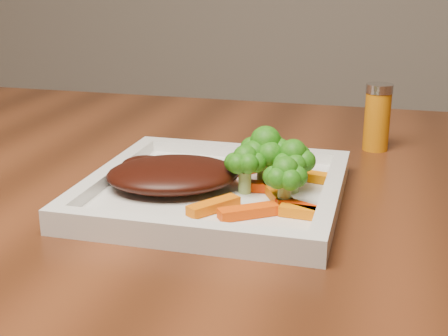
# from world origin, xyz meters

# --- Properties ---
(plate) EXTENTS (0.27, 0.27, 0.01)m
(plate) POSITION_xyz_m (-0.35, 0.00, 0.76)
(plate) COLOR white
(plate) RESTS_ON dining_table
(steak) EXTENTS (0.18, 0.16, 0.03)m
(steak) POSITION_xyz_m (-0.40, -0.00, 0.78)
(steak) COLOR #330D07
(steak) RESTS_ON plate
(broccoli_0) EXTENTS (0.07, 0.07, 0.07)m
(broccoli_0) POSITION_xyz_m (-0.30, 0.03, 0.80)
(broccoli_0) COLOR #116711
(broccoli_0) RESTS_ON plate
(broccoli_1) EXTENTS (0.06, 0.06, 0.06)m
(broccoli_1) POSITION_xyz_m (-0.27, 0.02, 0.79)
(broccoli_1) COLOR #226A11
(broccoli_1) RESTS_ON plate
(broccoli_2) EXTENTS (0.05, 0.05, 0.06)m
(broccoli_2) POSITION_xyz_m (-0.27, -0.03, 0.79)
(broccoli_2) COLOR #156E12
(broccoli_2) RESTS_ON plate
(broccoli_3) EXTENTS (0.06, 0.06, 0.06)m
(broccoli_3) POSITION_xyz_m (-0.32, 0.00, 0.79)
(broccoli_3) COLOR #1A7513
(broccoli_3) RESTS_ON plate
(carrot_0) EXTENTS (0.06, 0.05, 0.01)m
(carrot_0) POSITION_xyz_m (-0.30, -0.06, 0.77)
(carrot_0) COLOR #E84503
(carrot_0) RESTS_ON plate
(carrot_1) EXTENTS (0.05, 0.03, 0.01)m
(carrot_1) POSITION_xyz_m (-0.25, -0.04, 0.77)
(carrot_1) COLOR red
(carrot_1) RESTS_ON plate
(carrot_2) EXTENTS (0.05, 0.06, 0.01)m
(carrot_2) POSITION_xyz_m (-0.34, -0.06, 0.77)
(carrot_2) COLOR #E46403
(carrot_2) RESTS_ON plate
(carrot_3) EXTENTS (0.06, 0.03, 0.01)m
(carrot_3) POSITION_xyz_m (-0.25, 0.06, 0.77)
(carrot_3) COLOR orange
(carrot_3) RESTS_ON plate
(carrot_4) EXTENTS (0.05, 0.05, 0.01)m
(carrot_4) POSITION_xyz_m (-0.33, 0.07, 0.77)
(carrot_4) COLOR #E83103
(carrot_4) RESTS_ON plate
(carrot_5) EXTENTS (0.04, 0.06, 0.01)m
(carrot_5) POSITION_xyz_m (-0.28, -0.01, 0.77)
(carrot_5) COLOR #CF5D03
(carrot_5) RESTS_ON plate
(carrot_6) EXTENTS (0.05, 0.01, 0.01)m
(carrot_6) POSITION_xyz_m (-0.29, 0.01, 0.77)
(carrot_6) COLOR red
(carrot_6) RESTS_ON plate
(spice_shaker) EXTENTS (0.04, 0.04, 0.09)m
(spice_shaker) POSITION_xyz_m (-0.19, 0.24, 0.80)
(spice_shaker) COLOR #CA730B
(spice_shaker) RESTS_ON dining_table
(carrot_7) EXTENTS (0.05, 0.02, 0.01)m
(carrot_7) POSITION_xyz_m (-0.25, -0.05, 0.77)
(carrot_7) COLOR orange
(carrot_7) RESTS_ON plate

